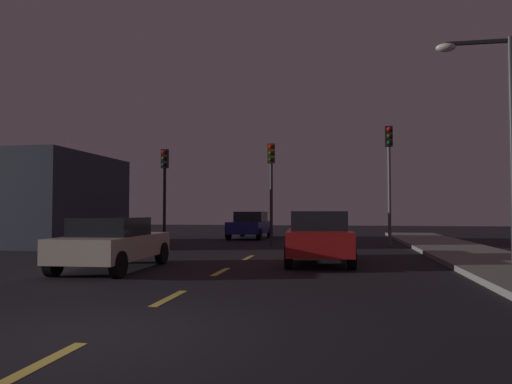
{
  "coord_description": "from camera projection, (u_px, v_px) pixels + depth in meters",
  "views": [
    {
      "loc": [
        3.04,
        -5.73,
        1.58
      ],
      "look_at": [
        -0.49,
        14.53,
        2.39
      ],
      "focal_mm": 33.68,
      "sensor_mm": 36.0,
      "label": 1
    }
  ],
  "objects": [
    {
      "name": "traffic_signal_center",
      "position": [
        271.0,
        174.0,
        22.03
      ],
      "size": [
        0.32,
        0.38,
        4.68
      ],
      "color": "#2D2D30",
      "rests_on": "ground_plane"
    },
    {
      "name": "car_oncoming_far",
      "position": [
        250.0,
        225.0,
        27.52
      ],
      "size": [
        2.05,
        4.4,
        1.53
      ],
      "color": "navy",
      "rests_on": "ground_plane"
    },
    {
      "name": "ground_plane",
      "position": [
        226.0,
        269.0,
        12.99
      ],
      "size": [
        80.0,
        80.0,
        0.0
      ],
      "primitive_type": "plane",
      "color": "black"
    },
    {
      "name": "lane_stripe_fourth",
      "position": [
        248.0,
        258.0,
        16.14
      ],
      "size": [
        0.16,
        1.6,
        0.01
      ],
      "primitive_type": "cube",
      "color": "#EACC4C",
      "rests_on": "ground_plane"
    },
    {
      "name": "car_stopped_ahead",
      "position": [
        319.0,
        237.0,
        14.63
      ],
      "size": [
        2.17,
        4.56,
        1.57
      ],
      "color": "#B21919",
      "rests_on": "ground_plane"
    },
    {
      "name": "car_adjacent_lane",
      "position": [
        113.0,
        243.0,
        12.85
      ],
      "size": [
        1.99,
        4.24,
        1.4
      ],
      "color": "beige",
      "rests_on": "ground_plane"
    },
    {
      "name": "street_lamp_right",
      "position": [
        498.0,
        126.0,
        13.42
      ],
      "size": [
        2.09,
        0.36,
        6.46
      ],
      "color": "#2D2D30",
      "rests_on": "ground_plane"
    },
    {
      "name": "lane_stripe_third",
      "position": [
        221.0,
        272.0,
        12.4
      ],
      "size": [
        0.16,
        1.6,
        0.01
      ],
      "primitive_type": "cube",
      "color": "#EACC4C",
      "rests_on": "ground_plane"
    },
    {
      "name": "traffic_signal_left",
      "position": [
        165.0,
        177.0,
        22.91
      ],
      "size": [
        0.32,
        0.38,
        4.53
      ],
      "color": "black",
      "rests_on": "ground_plane"
    },
    {
      "name": "traffic_signal_right",
      "position": [
        389.0,
        163.0,
        21.15
      ],
      "size": [
        0.32,
        0.38,
        5.32
      ],
      "color": "#4C4C51",
      "rests_on": "ground_plane"
    },
    {
      "name": "storefront_left",
      "position": [
        46.0,
        200.0,
        22.55
      ],
      "size": [
        5.15,
        6.94,
        4.18
      ],
      "primitive_type": "cube",
      "color": "#333847",
      "rests_on": "ground_plane"
    },
    {
      "name": "lane_stripe_second",
      "position": [
        169.0,
        298.0,
        8.66
      ],
      "size": [
        0.16,
        1.6,
        0.01
      ],
      "primitive_type": "cube",
      "color": "#EACC4C",
      "rests_on": "ground_plane"
    },
    {
      "name": "lane_stripe_nearest",
      "position": [
        40.0,
        364.0,
        4.92
      ],
      "size": [
        0.16,
        1.6,
        0.01
      ],
      "primitive_type": "cube",
      "color": "#EACC4C",
      "rests_on": "ground_plane"
    }
  ]
}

